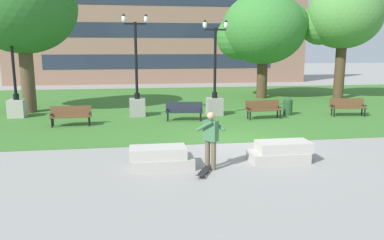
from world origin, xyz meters
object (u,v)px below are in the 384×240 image
skateboard (204,171)px  lamp_post_right (16,97)px  park_bench_near_left (348,106)px  lamp_post_left (137,96)px  concrete_block_left (281,152)px  lamp_post_center (215,96)px  trash_bin (288,106)px  park_bench_far_right (263,108)px  park_bench_far_left (71,115)px  concrete_block_center (161,158)px  park_bench_near_right (184,110)px  person_skateboarder (211,137)px

skateboard → lamp_post_right: (-7.88, 10.08, 0.99)m
park_bench_near_left → lamp_post_left: (-10.84, 1.63, 0.53)m
concrete_block_left → lamp_post_center: 8.43m
park_bench_near_left → trash_bin: (-2.99, 0.69, -0.04)m
park_bench_far_right → lamp_post_right: lamp_post_right is taller
concrete_block_left → park_bench_far_right: (1.87, 6.99, 0.23)m
skateboard → lamp_post_left: (-1.79, 9.53, 0.98)m
concrete_block_left → skateboard: bearing=-162.0°
park_bench_far_left → lamp_post_left: bearing=35.4°
concrete_block_center → trash_bin: size_ratio=1.96×
park_bench_near_right → lamp_post_right: lamp_post_right is taller
park_bench_far_right → trash_bin: trash_bin is taller
skateboard → park_bench_near_right: bearing=86.7°
concrete_block_center → park_bench_far_right: size_ratio=1.02×
concrete_block_left → park_bench_far_left: park_bench_far_left is taller
skateboard → park_bench_far_left: 8.82m
person_skateboarder → lamp_post_left: (-2.05, 9.12, 0.09)m
lamp_post_center → skateboard: bearing=-103.7°
park_bench_near_left → park_bench_near_right: bearing=179.9°
park_bench_far_left → park_bench_far_right: size_ratio=0.99×
lamp_post_right → lamp_post_center: lamp_post_right is taller
concrete_block_left → park_bench_far_left: size_ratio=1.04×
lamp_post_left → park_bench_near_left: bearing=-8.6°
concrete_block_left → lamp_post_right: lamp_post_right is taller
person_skateboarder → park_bench_near_left: 11.55m
concrete_block_center → trash_bin: trash_bin is taller
lamp_post_left → concrete_block_left: bearing=-63.3°
concrete_block_left → park_bench_near_right: park_bench_near_right is taller
person_skateboarder → lamp_post_right: size_ratio=0.33×
person_skateboarder → trash_bin: size_ratio=1.78×
concrete_block_center → skateboard: bearing=-33.1°
park_bench_near_right → park_bench_far_left: size_ratio=1.02×
concrete_block_center → person_skateboarder: bearing=-13.6°
person_skateboarder → park_bench_far_right: bearing=60.5°
skateboard → park_bench_far_right: park_bench_far_right is taller
skateboard → park_bench_far_right: (4.46, 7.83, 0.45)m
lamp_post_left → park_bench_far_left: bearing=-144.6°
park_bench_near_right → concrete_block_left: bearing=-73.2°
concrete_block_left → park_bench_far_right: 7.24m
park_bench_far_right → park_bench_near_right: bearing=178.9°
park_bench_near_right → park_bench_far_right: 4.00m
park_bench_near_left → lamp_post_right: lamp_post_right is taller
park_bench_far_right → lamp_post_center: (-2.20, 1.40, 0.48)m
lamp_post_right → person_skateboarder: bearing=-49.9°
concrete_block_center → concrete_block_left: 3.76m
person_skateboarder → park_bench_far_right: (4.19, 7.42, -0.44)m
skateboard → park_bench_near_right: 7.93m
park_bench_far_left → trash_bin: 10.92m
concrete_block_center → park_bench_far_left: (-3.62, 6.63, 0.23)m
skateboard → park_bench_far_left: park_bench_far_left is taller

